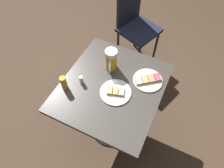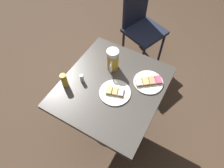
{
  "view_description": "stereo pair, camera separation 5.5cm",
  "coord_description": "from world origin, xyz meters",
  "px_view_note": "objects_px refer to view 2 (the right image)",
  "views": [
    {
      "loc": [
        0.36,
        -0.74,
        1.89
      ],
      "look_at": [
        0.0,
        0.0,
        0.72
      ],
      "focal_mm": 31.89,
      "sensor_mm": 36.0,
      "label": 1
    },
    {
      "loc": [
        0.41,
        -0.72,
        1.89
      ],
      "look_at": [
        0.0,
        0.0,
        0.72
      ],
      "focal_mm": 31.89,
      "sensor_mm": 36.0,
      "label": 2
    }
  ],
  "objects_px": {
    "beer_mug": "(113,60)",
    "cafe_chair": "(141,22)",
    "plate_far": "(148,82)",
    "beer_glass_small": "(64,80)",
    "plate_near": "(115,92)",
    "salt_shaker": "(82,78)"
  },
  "relations": [
    {
      "from": "beer_mug",
      "to": "cafe_chair",
      "type": "distance_m",
      "value": 0.88
    },
    {
      "from": "plate_far",
      "to": "beer_mug",
      "type": "xyz_separation_m",
      "value": [
        -0.3,
        -0.01,
        0.08
      ]
    },
    {
      "from": "beer_glass_small",
      "to": "plate_far",
      "type": "bearing_deg",
      "value": 31.58
    },
    {
      "from": "beer_mug",
      "to": "plate_near",
      "type": "bearing_deg",
      "value": -56.36
    },
    {
      "from": "plate_near",
      "to": "salt_shaker",
      "type": "bearing_deg",
      "value": -173.97
    },
    {
      "from": "plate_far",
      "to": "salt_shaker",
      "type": "xyz_separation_m",
      "value": [
        -0.43,
        -0.23,
        0.02
      ]
    },
    {
      "from": "beer_mug",
      "to": "beer_glass_small",
      "type": "xyz_separation_m",
      "value": [
        -0.22,
        -0.31,
        -0.03
      ]
    },
    {
      "from": "plate_near",
      "to": "beer_mug",
      "type": "distance_m",
      "value": 0.25
    },
    {
      "from": "plate_far",
      "to": "beer_mug",
      "type": "relative_size",
      "value": 1.23
    },
    {
      "from": "plate_near",
      "to": "plate_far",
      "type": "bearing_deg",
      "value": 49.58
    },
    {
      "from": "plate_near",
      "to": "beer_mug",
      "type": "bearing_deg",
      "value": 123.64
    },
    {
      "from": "plate_near",
      "to": "plate_far",
      "type": "xyz_separation_m",
      "value": [
        0.17,
        0.2,
        0.0
      ]
    },
    {
      "from": "beer_glass_small",
      "to": "salt_shaker",
      "type": "height_order",
      "value": "beer_glass_small"
    },
    {
      "from": "salt_shaker",
      "to": "plate_near",
      "type": "bearing_deg",
      "value": 6.03
    },
    {
      "from": "plate_near",
      "to": "cafe_chair",
      "type": "xyz_separation_m",
      "value": [
        -0.25,
        1.03,
        -0.18
      ]
    },
    {
      "from": "plate_far",
      "to": "cafe_chair",
      "type": "height_order",
      "value": "cafe_chair"
    },
    {
      "from": "cafe_chair",
      "to": "beer_glass_small",
      "type": "bearing_deg",
      "value": 15.44
    },
    {
      "from": "cafe_chair",
      "to": "plate_far",
      "type": "bearing_deg",
      "value": 46.95
    },
    {
      "from": "beer_mug",
      "to": "beer_glass_small",
      "type": "relative_size",
      "value": 1.56
    },
    {
      "from": "plate_far",
      "to": "beer_mug",
      "type": "bearing_deg",
      "value": -178.93
    },
    {
      "from": "beer_mug",
      "to": "beer_glass_small",
      "type": "bearing_deg",
      "value": -124.94
    },
    {
      "from": "beer_mug",
      "to": "cafe_chair",
      "type": "bearing_deg",
      "value": 98.26
    }
  ]
}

